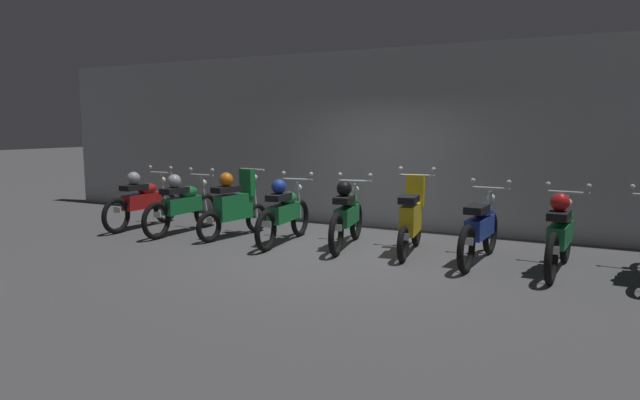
# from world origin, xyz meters

# --- Properties ---
(ground_plane) EXTENTS (80.00, 80.00, 0.00)m
(ground_plane) POSITION_xyz_m (0.00, 0.00, 0.00)
(ground_plane) COLOR #4C4C4F
(back_wall) EXTENTS (16.35, 0.30, 3.36)m
(back_wall) POSITION_xyz_m (0.00, 2.45, 1.68)
(back_wall) COLOR #9EA0A3
(back_wall) RESTS_ON ground
(motorbike_slot_0) EXTENTS (0.59, 1.95, 1.15)m
(motorbike_slot_0) POSITION_xyz_m (-4.18, 0.22, 0.53)
(motorbike_slot_0) COLOR black
(motorbike_slot_0) RESTS_ON ground
(motorbike_slot_1) EXTENTS (0.59, 1.95, 1.15)m
(motorbike_slot_1) POSITION_xyz_m (-3.13, 0.15, 0.53)
(motorbike_slot_1) COLOR black
(motorbike_slot_1) RESTS_ON ground
(motorbike_slot_2) EXTENTS (0.56, 1.67, 1.18)m
(motorbike_slot_2) POSITION_xyz_m (-2.08, 0.28, 0.57)
(motorbike_slot_2) COLOR black
(motorbike_slot_2) RESTS_ON ground
(motorbike_slot_3) EXTENTS (0.59, 1.95, 1.15)m
(motorbike_slot_3) POSITION_xyz_m (-1.05, 0.21, 0.53)
(motorbike_slot_3) COLOR black
(motorbike_slot_3) RESTS_ON ground
(motorbike_slot_4) EXTENTS (0.60, 1.94, 1.15)m
(motorbike_slot_4) POSITION_xyz_m (-0.00, 0.41, 0.53)
(motorbike_slot_4) COLOR black
(motorbike_slot_4) RESTS_ON ground
(motorbike_slot_5) EXTENTS (0.59, 1.68, 1.29)m
(motorbike_slot_5) POSITION_xyz_m (1.04, 0.46, 0.53)
(motorbike_slot_5) COLOR black
(motorbike_slot_5) RESTS_ON ground
(motorbike_slot_6) EXTENTS (0.59, 1.95, 1.15)m
(motorbike_slot_6) POSITION_xyz_m (2.09, 0.32, 0.49)
(motorbike_slot_6) COLOR black
(motorbike_slot_6) RESTS_ON ground
(motorbike_slot_7) EXTENTS (0.59, 1.95, 1.15)m
(motorbike_slot_7) POSITION_xyz_m (3.13, 0.24, 0.53)
(motorbike_slot_7) COLOR black
(motorbike_slot_7) RESTS_ON ground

